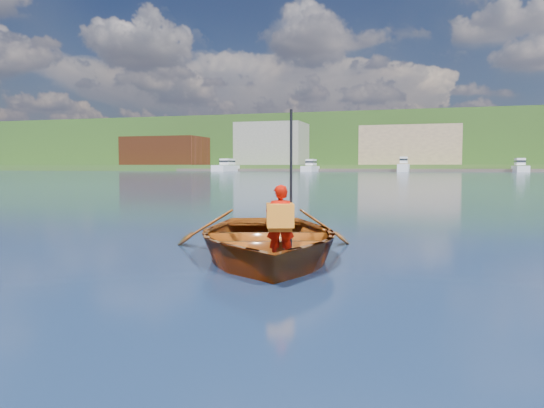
# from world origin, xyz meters

# --- Properties ---
(ground) EXTENTS (600.00, 600.00, 0.00)m
(ground) POSITION_xyz_m (0.00, 0.00, 0.00)
(ground) COLOR #0E203B
(ground) RESTS_ON ground
(rowboat) EXTENTS (4.17, 4.92, 0.86)m
(rowboat) POSITION_xyz_m (-1.03, 0.63, 0.28)
(rowboat) COLOR brown
(rowboat) RESTS_ON ground
(child_paddler) EXTENTS (0.43, 0.43, 1.95)m
(child_paddler) POSITION_xyz_m (-0.59, -0.17, 0.62)
(child_paddler) COLOR #A30B01
(child_paddler) RESTS_ON ground
(shoreline) EXTENTS (400.00, 140.00, 22.00)m
(shoreline) POSITION_xyz_m (0.00, 236.61, 10.32)
(shoreline) COLOR #355628
(shoreline) RESTS_ON ground
(dock) EXTENTS (160.04, 9.95, 0.80)m
(dock) POSITION_xyz_m (2.43, 148.00, 0.40)
(dock) COLOR brown
(dock) RESTS_ON ground
(waterfront_buildings) EXTENTS (202.00, 16.00, 14.00)m
(waterfront_buildings) POSITION_xyz_m (-7.74, 165.00, 7.74)
(waterfront_buildings) COLOR brown
(waterfront_buildings) RESTS_ON ground
(marina_yachts) EXTENTS (143.05, 13.84, 4.38)m
(marina_yachts) POSITION_xyz_m (-0.14, 143.30, 1.38)
(marina_yachts) COLOR white
(marina_yachts) RESTS_ON ground
(hillside_trees) EXTENTS (289.32, 70.00, 22.62)m
(hillside_trees) POSITION_xyz_m (28.32, 247.94, 19.49)
(hillside_trees) COLOR #382314
(hillside_trees) RESTS_ON ground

